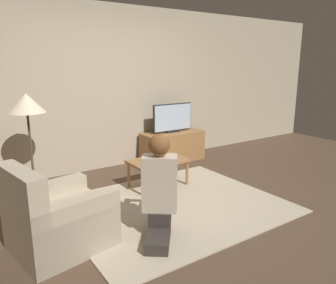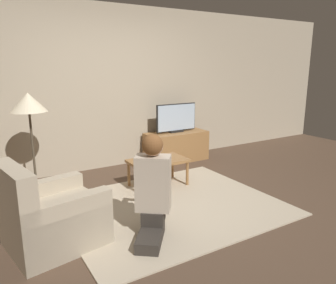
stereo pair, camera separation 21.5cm
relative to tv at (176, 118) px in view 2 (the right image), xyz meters
name	(u,v)px [view 2 (the right image)]	position (x,y,z in m)	size (l,w,h in m)	color
ground_plane	(171,206)	(-1.10, -1.61, -0.77)	(10.00, 10.00, 0.00)	brown
wall_back	(108,88)	(-1.10, 0.32, 0.53)	(10.00, 0.06, 2.60)	tan
rug	(171,206)	(-1.10, -1.61, -0.76)	(2.51, 2.07, 0.02)	#BCAD93
tv_stand	(176,146)	(0.00, 0.00, -0.51)	(1.10, 0.47, 0.52)	olive
tv	(176,118)	(0.00, 0.00, 0.00)	(0.78, 0.08, 0.50)	black
coffee_table	(158,163)	(-0.90, -0.94, -0.42)	(0.80, 0.48, 0.39)	olive
floor_lamp	(29,107)	(-2.41, -0.30, 0.38)	(0.46, 0.46, 1.33)	#4C4233
armchair	(51,218)	(-2.52, -1.76, -0.49)	(0.94, 0.86, 0.84)	#B7A88E
person_kneeling	(153,186)	(-1.61, -2.09, -0.25)	(0.71, 0.81, 1.02)	#332D28
remote	(157,161)	(-0.97, -1.04, -0.37)	(0.04, 0.15, 0.02)	black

